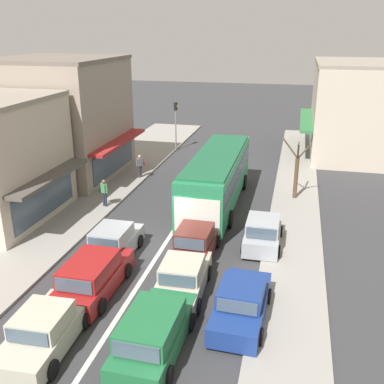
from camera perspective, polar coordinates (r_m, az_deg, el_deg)
name	(u,v)px	position (r m, az deg, el deg)	size (l,w,h in m)	color
ground_plane	(164,245)	(22.35, -3.55, -6.75)	(140.00, 140.00, 0.00)	#353538
lane_centre_line	(184,214)	(25.84, -1.01, -2.85)	(0.20, 28.00, 0.01)	silver
sidewalk_left	(90,192)	(29.82, -12.82, -0.04)	(5.20, 44.00, 0.14)	gray
kerb_right	(295,210)	(26.99, 12.93, -2.23)	(2.80, 44.00, 0.12)	gray
shopfront_mid_block	(61,119)	(33.11, -16.26, 8.94)	(8.62, 8.55, 8.26)	gray
building_right_far	(367,109)	(40.37, 21.35, 9.79)	(9.74, 11.27, 7.59)	beige
city_bus	(217,176)	(26.53, 3.19, 2.06)	(2.76, 10.86, 3.23)	#237A4C
wagon_queue_far_back	(154,333)	(15.35, -4.89, -17.42)	(2.01, 4.53, 1.58)	#1E6638
sedan_behind_bus_near	(182,279)	(18.25, -1.22, -10.97)	(2.01, 4.26, 1.47)	#B7B29E
sedan_behind_bus_mid	(45,331)	(16.27, -18.19, -16.44)	(2.02, 4.26, 1.47)	#B7B29E
hatchback_adjacent_lane_lead	(114,243)	(21.28, -9.88, -6.35)	(1.82, 3.70, 1.54)	#9EA3A8
hatchback_adjacent_lane_trail	(195,243)	(20.95, 0.45, -6.47)	(1.86, 3.72, 1.54)	#561E19
wagon_queue_gap_filler	(93,276)	(18.66, -12.47, -10.43)	(1.95, 4.50, 1.58)	maroon
parked_sedan_kerb_front	(241,304)	(16.89, 6.27, -13.91)	(2.02, 4.26, 1.47)	navy
parked_hatchback_kerb_second	(263,233)	(22.18, 8.99, -5.15)	(1.83, 3.70, 1.54)	#9EA3A8
traffic_light_downstreet	(176,118)	(38.92, -2.08, 9.38)	(0.33, 0.24, 4.20)	gray
street_tree_right	(296,172)	(28.21, 13.10, 2.49)	(1.73, 1.76, 3.87)	brown
pedestrian_with_handbag_near	(104,191)	(26.86, -11.11, 0.10)	(0.65, 0.42, 1.63)	#232838
pedestrian_browsing_midblock	(140,165)	(31.77, -6.62, 3.48)	(0.50, 0.60, 1.63)	#333338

